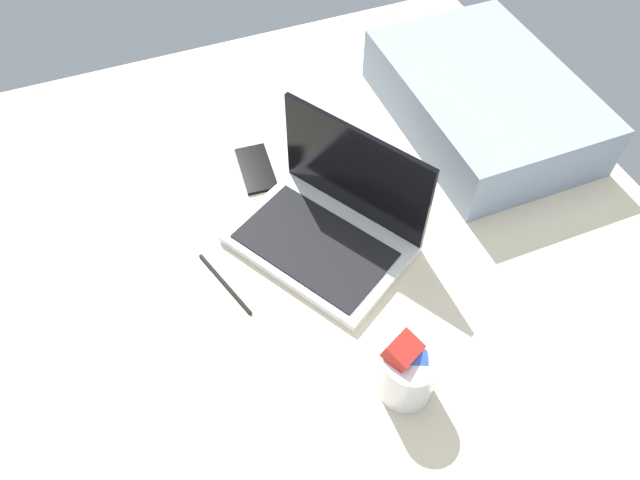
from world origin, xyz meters
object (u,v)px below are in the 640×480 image
object	(u,v)px
pillow	(482,100)
snack_cup	(408,373)
laptop	(329,224)
cell_phone	(256,169)

from	to	relation	value
pillow	snack_cup	bearing A→B (deg)	-40.74
pillow	laptop	bearing A→B (deg)	-67.33
snack_cup	cell_phone	xyz separation A→B (cm)	(-57.54, -7.44, -5.56)
laptop	pillow	xyz separation A→B (cm)	(-19.02, 45.53, 2.09)
snack_cup	pillow	distance (cm)	70.35
laptop	snack_cup	size ratio (longest dim) A/B	2.88
cell_phone	pillow	distance (cm)	53.86
pillow	cell_phone	bearing A→B (deg)	-94.55
laptop	snack_cup	xyz separation A→B (cm)	(34.28, -0.38, 1.56)
cell_phone	pillow	bearing A→B (deg)	-179.72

